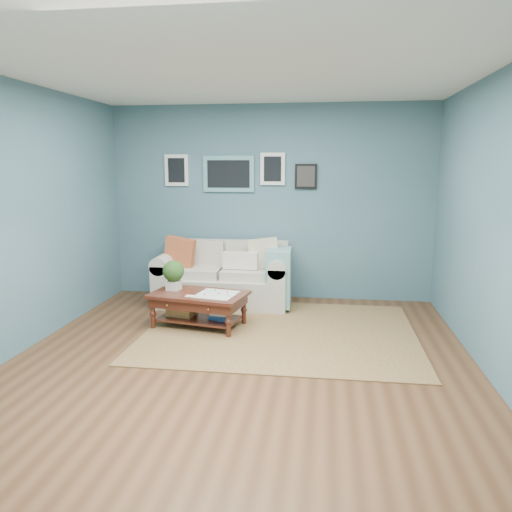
# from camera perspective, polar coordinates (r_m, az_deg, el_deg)

# --- Properties ---
(room_shell) EXTENTS (5.00, 5.02, 2.70)m
(room_shell) POSITION_cam_1_polar(r_m,az_deg,el_deg) (4.63, -1.91, 3.95)
(room_shell) COLOR brown
(room_shell) RESTS_ON ground
(area_rug) EXTENTS (3.02, 2.42, 0.01)m
(area_rug) POSITION_cam_1_polar(r_m,az_deg,el_deg) (5.75, 2.76, -8.63)
(area_rug) COLOR brown
(area_rug) RESTS_ON ground
(loveseat) EXTENTS (1.82, 0.83, 0.94)m
(loveseat) POSITION_cam_1_polar(r_m,az_deg,el_deg) (6.79, -3.11, -2.36)
(loveseat) COLOR beige
(loveseat) RESTS_ON ground
(coffee_table) EXTENTS (1.19, 0.83, 0.76)m
(coffee_table) POSITION_cam_1_polar(r_m,az_deg,el_deg) (5.90, -7.05, -4.82)
(coffee_table) COLOR #36130B
(coffee_table) RESTS_ON ground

